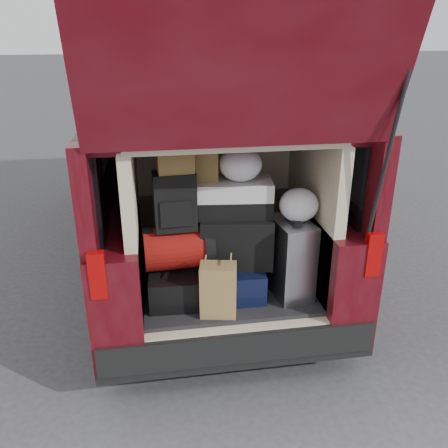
{
  "coord_description": "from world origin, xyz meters",
  "views": [
    {
      "loc": [
        -0.51,
        -2.86,
        2.39
      ],
      "look_at": [
        -0.02,
        0.2,
        1.07
      ],
      "focal_mm": 38.0,
      "sensor_mm": 36.0,
      "label": 1
    }
  ],
  "objects_px": {
    "navy_hardshell": "(232,277)",
    "silver_roller": "(291,258)",
    "black_hardshell": "(178,280)",
    "black_soft_case": "(237,240)",
    "red_duffel": "(178,247)",
    "backpack": "(175,201)",
    "kraft_bag": "(218,290)",
    "twotone_duffel": "(231,197)"
  },
  "relations": [
    {
      "from": "red_duffel",
      "to": "backpack",
      "type": "relative_size",
      "value": 1.2
    },
    {
      "from": "black_hardshell",
      "to": "navy_hardshell",
      "type": "bearing_deg",
      "value": 0.32
    },
    {
      "from": "black_soft_case",
      "to": "twotone_duffel",
      "type": "relative_size",
      "value": 0.9
    },
    {
      "from": "kraft_bag",
      "to": "backpack",
      "type": "xyz_separation_m",
      "value": [
        -0.25,
        0.27,
        0.55
      ]
    },
    {
      "from": "black_hardshell",
      "to": "silver_roller",
      "type": "xyz_separation_m",
      "value": [
        0.8,
        -0.12,
        0.17
      ]
    },
    {
      "from": "navy_hardshell",
      "to": "twotone_duffel",
      "type": "distance_m",
      "value": 0.6
    },
    {
      "from": "kraft_bag",
      "to": "backpack",
      "type": "relative_size",
      "value": 0.93
    },
    {
      "from": "kraft_bag",
      "to": "backpack",
      "type": "height_order",
      "value": "backpack"
    },
    {
      "from": "backpack",
      "to": "red_duffel",
      "type": "bearing_deg",
      "value": 66.66
    },
    {
      "from": "navy_hardshell",
      "to": "twotone_duffel",
      "type": "height_order",
      "value": "twotone_duffel"
    },
    {
      "from": "black_hardshell",
      "to": "twotone_duffel",
      "type": "relative_size",
      "value": 1.0
    },
    {
      "from": "silver_roller",
      "to": "navy_hardshell",
      "type": "bearing_deg",
      "value": 158.71
    },
    {
      "from": "silver_roller",
      "to": "twotone_duffel",
      "type": "xyz_separation_m",
      "value": [
        -0.41,
        0.16,
        0.43
      ]
    },
    {
      "from": "black_hardshell",
      "to": "red_duffel",
      "type": "distance_m",
      "value": 0.27
    },
    {
      "from": "navy_hardshell",
      "to": "silver_roller",
      "type": "height_order",
      "value": "silver_roller"
    },
    {
      "from": "black_hardshell",
      "to": "backpack",
      "type": "distance_m",
      "value": 0.63
    },
    {
      "from": "navy_hardshell",
      "to": "kraft_bag",
      "type": "distance_m",
      "value": 0.33
    },
    {
      "from": "black_hardshell",
      "to": "backpack",
      "type": "bearing_deg",
      "value": -88.01
    },
    {
      "from": "kraft_bag",
      "to": "red_duffel",
      "type": "bearing_deg",
      "value": 139.64
    },
    {
      "from": "red_duffel",
      "to": "black_soft_case",
      "type": "height_order",
      "value": "black_soft_case"
    },
    {
      "from": "black_hardshell",
      "to": "black_soft_case",
      "type": "xyz_separation_m",
      "value": [
        0.43,
        -0.01,
        0.29
      ]
    },
    {
      "from": "navy_hardshell",
      "to": "red_duffel",
      "type": "height_order",
      "value": "red_duffel"
    },
    {
      "from": "twotone_duffel",
      "to": "red_duffel",
      "type": "bearing_deg",
      "value": -166.34
    },
    {
      "from": "navy_hardshell",
      "to": "backpack",
      "type": "bearing_deg",
      "value": -175.53
    },
    {
      "from": "kraft_bag",
      "to": "silver_roller",
      "type": "bearing_deg",
      "value": 30.28
    },
    {
      "from": "black_soft_case",
      "to": "backpack",
      "type": "relative_size",
      "value": 1.26
    },
    {
      "from": "silver_roller",
      "to": "kraft_bag",
      "type": "bearing_deg",
      "value": -168.31
    },
    {
      "from": "kraft_bag",
      "to": "red_duffel",
      "type": "xyz_separation_m",
      "value": [
        -0.24,
        0.3,
        0.19
      ]
    },
    {
      "from": "navy_hardshell",
      "to": "silver_roller",
      "type": "relative_size",
      "value": 0.9
    },
    {
      "from": "kraft_bag",
      "to": "black_soft_case",
      "type": "distance_m",
      "value": 0.41
    },
    {
      "from": "silver_roller",
      "to": "black_soft_case",
      "type": "distance_m",
      "value": 0.41
    },
    {
      "from": "black_hardshell",
      "to": "kraft_bag",
      "type": "xyz_separation_m",
      "value": [
        0.25,
        -0.31,
        0.07
      ]
    },
    {
      "from": "silver_roller",
      "to": "black_soft_case",
      "type": "relative_size",
      "value": 1.13
    },
    {
      "from": "twotone_duffel",
      "to": "black_soft_case",
      "type": "bearing_deg",
      "value": -51.89
    },
    {
      "from": "red_duffel",
      "to": "backpack",
      "type": "distance_m",
      "value": 0.36
    },
    {
      "from": "silver_roller",
      "to": "black_soft_case",
      "type": "xyz_separation_m",
      "value": [
        -0.37,
        0.11,
        0.12
      ]
    },
    {
      "from": "navy_hardshell",
      "to": "backpack",
      "type": "height_order",
      "value": "backpack"
    },
    {
      "from": "navy_hardshell",
      "to": "twotone_duffel",
      "type": "bearing_deg",
      "value": 89.18
    },
    {
      "from": "navy_hardshell",
      "to": "black_soft_case",
      "type": "bearing_deg",
      "value": 14.45
    },
    {
      "from": "twotone_duffel",
      "to": "silver_roller",
      "type": "bearing_deg",
      "value": -15.65
    },
    {
      "from": "kraft_bag",
      "to": "twotone_duffel",
      "type": "relative_size",
      "value": 0.67
    },
    {
      "from": "black_hardshell",
      "to": "silver_roller",
      "type": "height_order",
      "value": "silver_roller"
    }
  ]
}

